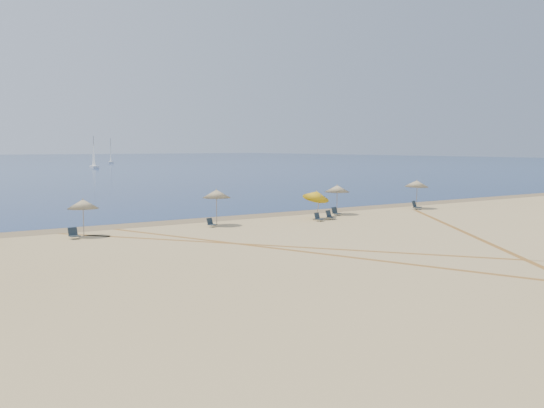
{
  "coord_description": "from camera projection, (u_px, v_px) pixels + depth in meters",
  "views": [
    {
      "loc": [
        -23.56,
        -15.46,
        5.39
      ],
      "look_at": [
        0.0,
        20.0,
        1.3
      ],
      "focal_mm": 39.53,
      "sensor_mm": 36.0,
      "label": 1
    }
  ],
  "objects": [
    {
      "name": "tire_tracks",
      "position": [
        340.0,
        242.0,
        34.05
      ],
      "size": [
        52.9,
        43.13,
        0.0
      ],
      "color": "tan",
      "rests_on": "ground"
    },
    {
      "name": "sailboat_0",
      "position": [
        111.0,
        156.0,
        196.14
      ],
      "size": [
        2.85,
        5.6,
        8.09
      ],
      "rotation": [
        0.0,
        0.0,
        -0.28
      ],
      "color": "white",
      "rests_on": "ocean"
    },
    {
      "name": "umbrella_5",
      "position": [
        417.0,
        184.0,
        52.23
      ],
      "size": [
        2.09,
        2.11,
        2.51
      ],
      "color": "gray",
      "rests_on": "ground"
    },
    {
      "name": "umbrella_2",
      "position": [
        216.0,
        194.0,
        40.97
      ],
      "size": [
        1.96,
        1.96,
        2.51
      ],
      "color": "gray",
      "rests_on": "ground"
    },
    {
      "name": "chair_5",
      "position": [
        330.0,
        215.0,
        44.44
      ],
      "size": [
        0.74,
        0.8,
        0.68
      ],
      "rotation": [
        0.0,
        0.0,
        0.32
      ],
      "color": "#1C252C",
      "rests_on": "ground"
    },
    {
      "name": "chair_7",
      "position": [
        416.0,
        206.0,
        51.47
      ],
      "size": [
        0.83,
        0.89,
        0.74
      ],
      "rotation": [
        0.0,
        0.0,
        0.36
      ],
      "color": "#1C252C",
      "rests_on": "ground"
    },
    {
      "name": "chair_6",
      "position": [
        336.0,
        212.0,
        46.92
      ],
      "size": [
        0.64,
        0.71,
        0.66
      ],
      "rotation": [
        0.0,
        0.0,
        0.16
      ],
      "color": "#1C252C",
      "rests_on": "ground"
    },
    {
      "name": "chair_2",
      "position": [
        74.0,
        234.0,
        35.07
      ],
      "size": [
        0.61,
        0.7,
        0.66
      ],
      "rotation": [
        0.0,
        0.0,
        0.11
      ],
      "color": "#1C252C",
      "rests_on": "ground"
    },
    {
      "name": "sailboat_2",
      "position": [
        94.0,
        158.0,
        150.24
      ],
      "size": [
        1.99,
        5.57,
        8.11
      ],
      "rotation": [
        0.0,
        0.0,
        -0.11
      ],
      "color": "white",
      "rests_on": "ocean"
    },
    {
      "name": "wet_sand",
      "position": [
        243.0,
        217.0,
        46.21
      ],
      "size": [
        500.0,
        500.0,
        0.0
      ],
      "primitive_type": "plane",
      "color": "olive",
      "rests_on": "ground"
    },
    {
      "name": "umbrella_3",
      "position": [
        316.0,
        195.0,
        44.59
      ],
      "size": [
        1.99,
        2.07,
        2.37
      ],
      "color": "gray",
      "rests_on": "ground"
    },
    {
      "name": "ground",
      "position": [
        523.0,
        270.0,
        26.31
      ],
      "size": [
        160.0,
        160.0,
        0.0
      ],
      "primitive_type": "plane",
      "color": "tan",
      "rests_on": "ground"
    },
    {
      "name": "umbrella_1",
      "position": [
        83.0,
        204.0,
        35.94
      ],
      "size": [
        1.88,
        1.88,
        2.29
      ],
      "color": "gray",
      "rests_on": "ground"
    },
    {
      "name": "chair_3",
      "position": [
        211.0,
        223.0,
        40.26
      ],
      "size": [
        0.65,
        0.7,
        0.6
      ],
      "rotation": [
        0.0,
        0.0,
        0.31
      ],
      "color": "#1C252C",
      "rests_on": "ground"
    },
    {
      "name": "chair_4",
      "position": [
        318.0,
        217.0,
        43.37
      ],
      "size": [
        0.64,
        0.71,
        0.62
      ],
      "rotation": [
        0.0,
        0.0,
        0.25
      ],
      "color": "#1C252C",
      "rests_on": "ground"
    },
    {
      "name": "umbrella_4",
      "position": [
        337.0,
        189.0,
        47.71
      ],
      "size": [
        2.03,
        2.03,
        2.39
      ],
      "color": "gray",
      "rests_on": "ground"
    }
  ]
}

